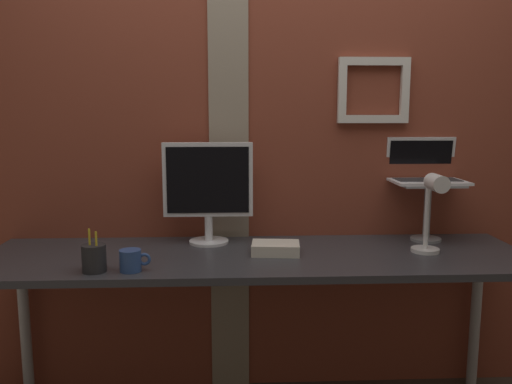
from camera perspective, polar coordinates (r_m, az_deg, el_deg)
The scene contains 9 objects.
brick_wall_back at distance 2.55m, azimuth 1.47°, elevation 5.71°, with size 3.72×0.16×2.45m.
desk at distance 2.27m, azimuth 0.12°, elevation -8.38°, with size 2.30×0.64×0.76m.
monitor at distance 2.39m, azimuth -5.20°, elevation 0.75°, with size 0.40×0.18×0.46m.
laptop_stand at distance 2.56m, azimuth 18.03°, elevation -1.06°, with size 0.28×0.22×0.27m.
laptop at distance 2.60m, azimuth 17.74°, elevation 2.28°, with size 0.33×0.25×0.20m.
desk_lamp at distance 2.30m, azimuth 18.49°, elevation -1.36°, with size 0.12×0.20×0.35m.
pen_cup at distance 2.09m, azimuth -17.08°, elevation -6.83°, with size 0.09×0.09×0.17m.
coffee_mug at distance 2.06m, azimuth -13.33°, elevation -7.20°, with size 0.12×0.08×0.08m.
paper_clutter_stack at distance 2.25m, azimuth 2.12°, elevation -6.08°, with size 0.20×0.14×0.05m, color silver.
Camera 1 is at (-0.18, -2.14, 1.37)m, focal length 37.05 mm.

